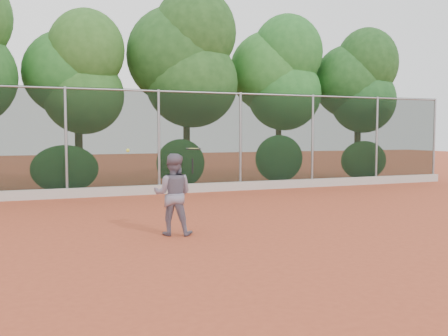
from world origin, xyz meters
name	(u,v)px	position (x,y,z in m)	size (l,w,h in m)	color
ground	(241,230)	(0.00, 0.00, 0.00)	(80.00, 80.00, 0.00)	#AA4428
concrete_curb	(161,189)	(0.00, 6.82, 0.15)	(24.00, 0.20, 0.30)	#B8B3AB
tennis_player	(173,194)	(-1.45, 0.11, 0.82)	(0.79, 0.62, 1.64)	slate
chainlink_fence	(159,139)	(0.00, 7.00, 1.86)	(24.09, 0.09, 3.50)	black
foliage_backdrop	(130,69)	(-0.55, 8.98, 4.40)	(23.70, 3.63, 7.55)	#45291A
tennis_racket	(193,151)	(-1.09, -0.10, 1.69)	(0.35, 0.35, 0.52)	black
tennis_ball_in_flight	(128,150)	(-2.38, -0.07, 1.71)	(0.07, 0.07, 0.07)	#D3E033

